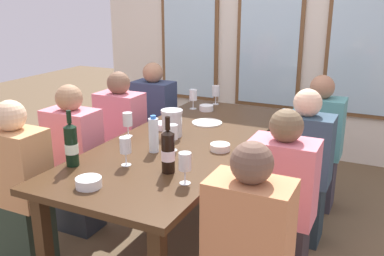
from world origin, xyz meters
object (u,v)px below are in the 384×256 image
dining_table (185,149)px  seated_person_2 (121,140)px  wine_glass_3 (125,147)px  seated_person_6 (75,163)px  tasting_bowl_0 (206,108)px  wine_glass_2 (216,91)px  seated_person_5 (317,146)px  wine_glass_1 (193,95)px  tasting_bowl_2 (163,126)px  wine_glass_0 (173,133)px  wine_bottle_1 (71,144)px  wine_glass_5 (128,120)px  white_plate_0 (207,123)px  tasting_bowl_1 (220,147)px  seated_person_4 (154,123)px  seated_person_0 (20,191)px  seated_person_3 (302,171)px  seated_person_7 (281,206)px  tasting_bowl_3 (89,183)px  water_bottle (154,135)px  wine_glass_4 (185,163)px  wine_bottle_0 (168,151)px  metal_pitcher (172,123)px

dining_table → seated_person_2: bearing=157.4°
wine_glass_3 → seated_person_6: size_ratio=0.16×
tasting_bowl_0 → wine_glass_2: 0.26m
seated_person_5 → seated_person_6: 1.91m
dining_table → wine_glass_1: size_ratio=12.75×
tasting_bowl_2 → wine_glass_0: wine_glass_0 is taller
wine_glass_1 → seated_person_6: bearing=-113.2°
wine_bottle_1 → wine_glass_5: (-0.01, 0.60, -0.01)m
white_plate_0 → tasting_bowl_0: tasting_bowl_0 is taller
wine_bottle_1 → tasting_bowl_1: (0.69, 0.61, -0.11)m
wine_glass_5 → seated_person_4: (-0.37, 0.98, -0.34)m
tasting_bowl_1 → seated_person_0: seated_person_0 is taller
wine_glass_2 → seated_person_3: seated_person_3 is taller
seated_person_3 → seated_person_7: bearing=-90.0°
tasting_bowl_2 → tasting_bowl_3: bearing=-81.3°
water_bottle → seated_person_5: (0.83, 1.18, -0.33)m
tasting_bowl_3 → seated_person_3: bearing=54.6°
wine_glass_1 → seated_person_2: size_ratio=0.16×
wine_glass_0 → seated_person_0: 1.02m
seated_person_3 → seated_person_4: (-1.53, 0.56, 0.00)m
water_bottle → wine_glass_1: (-0.24, 1.09, 0.01)m
wine_glass_1 → wine_glass_5: bearing=-95.2°
tasting_bowl_1 → wine_glass_3: 0.63m
seated_person_2 → seated_person_6: size_ratio=1.00×
dining_table → seated_person_2: seated_person_2 is taller
tasting_bowl_0 → seated_person_0: size_ratio=0.11×
wine_glass_4 → seated_person_0: (-1.10, -0.13, -0.33)m
white_plate_0 → seated_person_0: 1.44m
wine_glass_4 → seated_person_5: 1.62m
wine_bottle_0 → seated_person_6: 1.04m
tasting_bowl_2 → seated_person_6: seated_person_6 is taller
wine_bottle_1 → seated_person_2: bearing=110.5°
metal_pitcher → wine_glass_2: size_ratio=1.09×
tasting_bowl_0 → seated_person_6: seated_person_6 is taller
dining_table → wine_glass_4: (0.33, -0.65, 0.19)m
seated_person_2 → seated_person_5: (1.53, 0.56, 0.00)m
tasting_bowl_2 → wine_glass_2: (0.07, 0.87, 0.10)m
seated_person_5 → wine_glass_2: bearing=171.1°
white_plate_0 → tasting_bowl_2: bearing=-132.1°
dining_table → water_bottle: size_ratio=9.24×
wine_bottle_1 → seated_person_0: 0.52m
water_bottle → wine_glass_1: 1.11m
seated_person_7 → tasting_bowl_0: bearing=131.8°
metal_pitcher → wine_glass_5: (-0.27, -0.15, 0.03)m
wine_glass_0 → seated_person_5: 1.37m
dining_table → water_bottle: 0.36m
wine_bottle_1 → wine_glass_1: 1.50m
tasting_bowl_0 → seated_person_6: size_ratio=0.11×
tasting_bowl_3 → seated_person_3: size_ratio=0.12×
wine_glass_2 → seated_person_2: (-0.57, -0.71, -0.34)m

